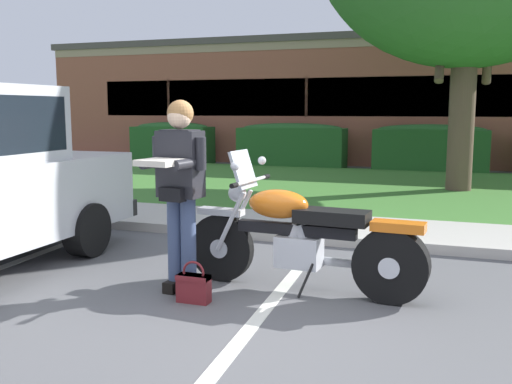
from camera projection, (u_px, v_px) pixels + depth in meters
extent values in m
plane|color=#565659|center=(254.00, 324.00, 4.40)|extent=(140.00, 140.00, 0.00)
cube|color=#B7B2A8|center=(331.00, 240.00, 6.98)|extent=(60.00, 0.20, 0.12)
cube|color=#B7B2A8|center=(345.00, 228.00, 7.78)|extent=(60.00, 1.50, 0.08)
cube|color=#3D752D|center=(385.00, 188.00, 11.78)|extent=(60.00, 7.07, 0.06)
cube|color=silver|center=(261.00, 315.00, 4.59)|extent=(0.35, 4.40, 0.01)
cylinder|color=black|center=(221.00, 248.00, 5.49)|extent=(0.65, 0.14, 0.64)
cylinder|color=silver|center=(221.00, 248.00, 5.49)|extent=(0.19, 0.13, 0.18)
cylinder|color=black|center=(391.00, 266.00, 4.86)|extent=(0.65, 0.22, 0.64)
cylinder|color=silver|center=(391.00, 266.00, 4.86)|extent=(0.19, 0.21, 0.18)
cube|color=silver|center=(221.00, 211.00, 5.44)|extent=(0.45, 0.17, 0.06)
cube|color=orange|center=(398.00, 227.00, 4.79)|extent=(0.45, 0.23, 0.08)
cylinder|color=silver|center=(230.00, 221.00, 5.33)|extent=(0.31, 0.07, 0.58)
cylinder|color=silver|center=(238.00, 218.00, 5.47)|extent=(0.31, 0.07, 0.58)
sphere|color=silver|center=(237.00, 193.00, 5.35)|extent=(0.17, 0.17, 0.17)
cylinder|color=silver|center=(251.00, 181.00, 5.28)|extent=(0.08, 0.72, 0.03)
cylinder|color=black|center=(234.00, 185.00, 4.95)|extent=(0.05, 0.10, 0.04)
cylinder|color=black|center=(266.00, 177.00, 5.60)|extent=(0.05, 0.10, 0.04)
sphere|color=silver|center=(235.00, 166.00, 4.99)|extent=(0.08, 0.08, 0.08)
sphere|color=silver|center=(262.00, 161.00, 5.53)|extent=(0.08, 0.08, 0.08)
cube|color=#B2BCC6|center=(243.00, 169.00, 5.29)|extent=(0.16, 0.37, 0.35)
cube|color=black|center=(296.00, 229.00, 5.16)|extent=(1.10, 0.18, 0.10)
ellipsoid|color=orange|center=(278.00, 204.00, 5.20)|extent=(0.58, 0.36, 0.26)
cube|color=black|center=(332.00, 217.00, 5.01)|extent=(0.66, 0.32, 0.12)
cube|color=silver|center=(299.00, 252.00, 5.18)|extent=(0.42, 0.27, 0.28)
cylinder|color=silver|center=(295.00, 234.00, 5.17)|extent=(0.18, 0.13, 0.21)
cylinder|color=silver|center=(303.00, 234.00, 5.14)|extent=(0.18, 0.13, 0.21)
cylinder|color=silver|center=(343.00, 263.00, 5.17)|extent=(0.60, 0.12, 0.08)
cylinder|color=silver|center=(365.00, 265.00, 5.10)|extent=(0.60, 0.12, 0.08)
cylinder|color=black|center=(306.00, 281.00, 5.02)|extent=(0.13, 0.11, 0.30)
cube|color=black|center=(188.00, 288.00, 5.15)|extent=(0.14, 0.25, 0.10)
cube|color=black|center=(175.00, 285.00, 5.21)|extent=(0.14, 0.25, 0.10)
cylinder|color=#3D4C70|center=(188.00, 245.00, 5.11)|extent=(0.14, 0.14, 0.86)
cylinder|color=#3D4C70|center=(175.00, 244.00, 5.17)|extent=(0.14, 0.14, 0.86)
cube|color=#232328|center=(180.00, 164.00, 5.04)|extent=(0.40, 0.26, 0.58)
cube|color=#232328|center=(180.00, 133.00, 5.00)|extent=(0.32, 0.23, 0.06)
sphere|color=beige|center=(179.00, 117.00, 4.98)|extent=(0.21, 0.21, 0.21)
sphere|color=olive|center=(180.00, 113.00, 4.99)|extent=(0.23, 0.23, 0.23)
cube|color=black|center=(173.00, 194.00, 4.96)|extent=(0.23, 0.12, 0.12)
cylinder|color=#232328|center=(186.00, 164.00, 4.82)|extent=(0.13, 0.35, 0.09)
cylinder|color=#232328|center=(154.00, 163.00, 4.96)|extent=(0.13, 0.35, 0.09)
cylinder|color=#232328|center=(201.00, 154.00, 4.91)|extent=(0.10, 0.10, 0.28)
cylinder|color=#232328|center=(158.00, 152.00, 5.10)|extent=(0.10, 0.10, 0.28)
cube|color=beige|center=(160.00, 162.00, 4.77)|extent=(0.35, 0.35, 0.05)
cube|color=maroon|center=(194.00, 289.00, 4.89)|extent=(0.28, 0.12, 0.24)
cube|color=maroon|center=(193.00, 277.00, 4.87)|extent=(0.28, 0.13, 0.04)
torus|color=maroon|center=(193.00, 272.00, 4.87)|extent=(0.20, 0.02, 0.20)
cube|color=black|center=(71.00, 204.00, 7.55)|extent=(1.90, 0.12, 0.20)
cylinder|color=black|center=(87.00, 230.00, 6.40)|extent=(0.25, 0.60, 0.60)
cylinder|color=brown|center=(461.00, 124.00, 11.16)|extent=(0.48, 0.48, 2.68)
cylinder|color=brown|center=(489.00, 50.00, 10.82)|extent=(0.17, 0.97, 1.25)
cylinder|color=brown|center=(441.00, 47.00, 11.09)|extent=(0.17, 1.01, 1.42)
cube|color=#235623|center=(173.00, 145.00, 17.54)|extent=(2.44, 0.90, 1.10)
ellipsoid|color=#235623|center=(172.00, 127.00, 17.46)|extent=(2.32, 0.84, 0.28)
cube|color=#235623|center=(292.00, 148.00, 16.30)|extent=(3.02, 0.90, 1.10)
ellipsoid|color=#235623|center=(292.00, 128.00, 16.22)|extent=(2.87, 0.84, 0.28)
cube|color=#235623|center=(430.00, 151.00, 15.06)|extent=(2.89, 0.90, 1.10)
ellipsoid|color=#235623|center=(431.00, 130.00, 14.98)|extent=(2.75, 0.84, 0.28)
cube|color=#93513D|center=(469.00, 104.00, 19.62)|extent=(26.43, 9.21, 3.59)
cube|color=#998466|center=(474.00, 38.00, 15.12)|extent=(26.43, 0.10, 0.24)
cube|color=#4C4742|center=(472.00, 47.00, 19.35)|extent=(26.70, 9.30, 0.20)
cube|color=#1E282D|center=(471.00, 96.00, 15.32)|extent=(22.47, 0.06, 1.10)
cube|color=#93513D|center=(169.00, 98.00, 18.28)|extent=(0.08, 0.04, 1.20)
cube|color=#93513D|center=(306.00, 97.00, 16.79)|extent=(0.08, 0.04, 1.20)
cube|color=#93513D|center=(471.00, 96.00, 15.31)|extent=(0.08, 0.04, 1.20)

